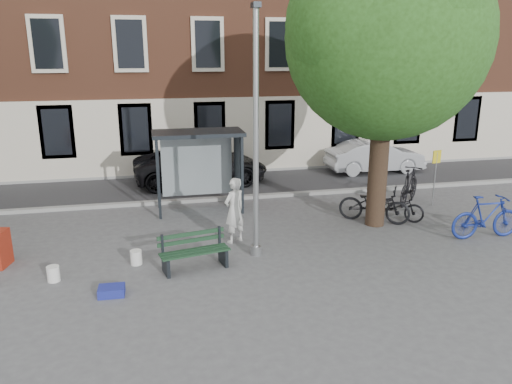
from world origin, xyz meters
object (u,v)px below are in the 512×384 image
object	(u,v)px
bus_shelter	(210,152)
bike_c	(374,204)
car_silver	(375,156)
bike_a	(395,206)
notice_sign	(436,166)
car_dark	(201,165)
bench	(194,253)
bike_d	(409,185)
bike_b	(486,217)
painter	(234,210)
lamppost	(256,148)

from	to	relation	value
bus_shelter	bike_c	size ratio (longest dim) A/B	1.33
car_silver	bike_a	bearing A→B (deg)	160.75
bus_shelter	notice_sign	distance (m)	7.50
car_dark	notice_sign	size ratio (longest dim) A/B	2.74
bus_shelter	bench	size ratio (longest dim) A/B	1.64
bike_d	car_dark	size ratio (longest dim) A/B	0.40
bench	bike_b	size ratio (longest dim) A/B	0.84
bench	bike_c	size ratio (longest dim) A/B	0.81
painter	bike_c	distance (m)	4.52
bike_d	car_dark	world-z (taller)	car_dark
bench	bike_c	world-z (taller)	bike_c
car_dark	notice_sign	bearing A→B (deg)	-124.55
lamppost	painter	size ratio (longest dim) A/B	3.37
bus_shelter	car_dark	world-z (taller)	bus_shelter
painter	bike_c	bearing A→B (deg)	157.62
painter	bus_shelter	bearing A→B (deg)	-117.40
painter	car_dark	distance (m)	6.51
bus_shelter	bike_b	world-z (taller)	bus_shelter
bus_shelter	bike_d	distance (m)	6.88
bike_c	notice_sign	bearing A→B (deg)	-34.11
bench	car_dark	size ratio (longest dim) A/B	0.33
painter	car_silver	distance (m)	9.99
bike_b	car_dark	distance (m)	10.46
bike_d	notice_sign	xyz separation A→B (m)	(0.67, -0.42, 0.75)
bike_a	bike_d	xyz separation A→B (m)	(1.33, 1.57, 0.17)
bike_c	car_silver	world-z (taller)	car_silver
bike_a	car_dark	world-z (taller)	car_dark
bike_d	notice_sign	bearing A→B (deg)	-168.98
car_dark	car_silver	xyz separation A→B (m)	(7.52, 0.29, -0.04)
bench	car_silver	bearing A→B (deg)	32.19
bench	bike_a	world-z (taller)	bike_a
car_silver	painter	bearing A→B (deg)	133.39
bus_shelter	bike_b	size ratio (longest dim) A/B	1.38
notice_sign	car_dark	bearing A→B (deg)	137.00
bike_d	car_dark	bearing A→B (deg)	11.02
bike_a	car_silver	xyz separation A→B (m)	(2.18, 6.07, 0.23)
bike_c	bike_d	size ratio (longest dim) A/B	1.03
bike_b	bike_c	distance (m)	3.11
lamppost	bike_b	size ratio (longest dim) A/B	2.95
painter	car_silver	xyz separation A→B (m)	(7.32, 6.80, -0.22)
lamppost	bike_d	bearing A→B (deg)	28.42
bike_d	car_silver	distance (m)	4.58
bench	car_dark	world-z (taller)	car_dark
notice_sign	bench	bearing A→B (deg)	-168.85
bike_b	bike_d	world-z (taller)	bike_d
bike_c	car_silver	xyz separation A→B (m)	(2.88, 6.07, 0.12)
bike_d	bike_b	bearing A→B (deg)	139.79
lamppost	bus_shelter	bearing A→B (deg)	98.43
bus_shelter	bench	bearing A→B (deg)	-102.41
lamppost	notice_sign	size ratio (longest dim) A/B	3.22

